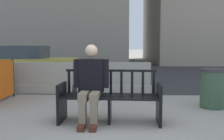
{
  "coord_description": "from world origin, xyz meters",
  "views": [
    {
      "loc": [
        0.05,
        -3.81,
        1.29
      ],
      "look_at": [
        -0.1,
        1.81,
        0.75
      ],
      "focal_mm": 40.0,
      "sensor_mm": 36.0,
      "label": 1
    }
  ],
  "objects_px": {
    "seated_person": "(91,82)",
    "car_taxi_near": "(25,62)",
    "jersey_barrier_left": "(38,80)",
    "street_bench": "(110,99)",
    "trash_bin": "(212,88)",
    "jersey_barrier_centre": "(114,80)"
  },
  "relations": [
    {
      "from": "seated_person",
      "to": "car_taxi_near",
      "type": "distance_m",
      "value": 6.42
    },
    {
      "from": "seated_person",
      "to": "jersey_barrier_left",
      "type": "distance_m",
      "value": 3.35
    },
    {
      "from": "street_bench",
      "to": "seated_person",
      "type": "xyz_separation_m",
      "value": [
        -0.31,
        -0.04,
        0.29
      ]
    },
    {
      "from": "trash_bin",
      "to": "car_taxi_near",
      "type": "bearing_deg",
      "value": 141.69
    },
    {
      "from": "street_bench",
      "to": "trash_bin",
      "type": "relative_size",
      "value": 2.08
    },
    {
      "from": "street_bench",
      "to": "car_taxi_near",
      "type": "bearing_deg",
      "value": 122.72
    },
    {
      "from": "street_bench",
      "to": "jersey_barrier_left",
      "type": "xyz_separation_m",
      "value": [
        -2.11,
        2.76,
        -0.06
      ]
    },
    {
      "from": "jersey_barrier_left",
      "to": "trash_bin",
      "type": "distance_m",
      "value": 4.55
    },
    {
      "from": "street_bench",
      "to": "jersey_barrier_centre",
      "type": "xyz_separation_m",
      "value": [
        0.03,
        2.77,
        -0.06
      ]
    },
    {
      "from": "seated_person",
      "to": "trash_bin",
      "type": "height_order",
      "value": "seated_person"
    },
    {
      "from": "jersey_barrier_left",
      "to": "jersey_barrier_centre",
      "type": "bearing_deg",
      "value": 0.23
    },
    {
      "from": "seated_person",
      "to": "jersey_barrier_left",
      "type": "xyz_separation_m",
      "value": [
        -1.8,
        2.81,
        -0.35
      ]
    },
    {
      "from": "seated_person",
      "to": "car_taxi_near",
      "type": "relative_size",
      "value": 0.32
    },
    {
      "from": "jersey_barrier_centre",
      "to": "car_taxi_near",
      "type": "relative_size",
      "value": 0.49
    },
    {
      "from": "jersey_barrier_centre",
      "to": "jersey_barrier_left",
      "type": "xyz_separation_m",
      "value": [
        -2.14,
        -0.01,
        0.0
      ]
    },
    {
      "from": "street_bench",
      "to": "car_taxi_near",
      "type": "height_order",
      "value": "car_taxi_near"
    },
    {
      "from": "car_taxi_near",
      "to": "trash_bin",
      "type": "relative_size",
      "value": 4.93
    },
    {
      "from": "seated_person",
      "to": "jersey_barrier_left",
      "type": "relative_size",
      "value": 0.65
    },
    {
      "from": "street_bench",
      "to": "trash_bin",
      "type": "bearing_deg",
      "value": 26.44
    },
    {
      "from": "car_taxi_near",
      "to": "jersey_barrier_centre",
      "type": "bearing_deg",
      "value": -37.46
    },
    {
      "from": "car_taxi_near",
      "to": "seated_person",
      "type": "bearing_deg",
      "value": -59.84
    },
    {
      "from": "seated_person",
      "to": "jersey_barrier_centre",
      "type": "height_order",
      "value": "seated_person"
    }
  ]
}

